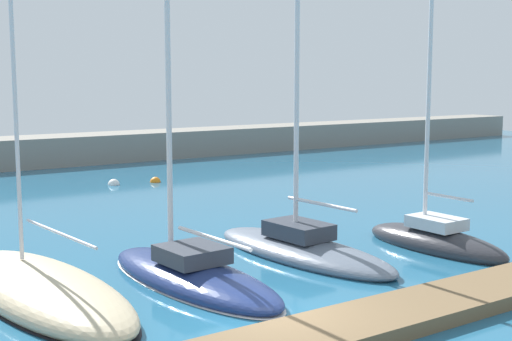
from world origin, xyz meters
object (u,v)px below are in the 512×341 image
sailboat_slate_fourth (301,247)px  mooring_buoy_orange (155,182)px  sailboat_charcoal_fifth (435,239)px  mooring_buoy_white (114,185)px  sailboat_navy_third (192,273)px  sailboat_sand_second (41,290)px

sailboat_slate_fourth → mooring_buoy_orange: 18.81m
sailboat_charcoal_fifth → mooring_buoy_white: bearing=8.6°
sailboat_navy_third → sailboat_charcoal_fifth: bearing=-100.8°
sailboat_slate_fourth → sailboat_charcoal_fifth: 5.01m
sailboat_sand_second → sailboat_slate_fourth: bearing=-97.2°
sailboat_sand_second → mooring_buoy_white: size_ratio=22.84×
mooring_buoy_white → sailboat_charcoal_fifth: bearing=-80.5°
sailboat_sand_second → sailboat_navy_third: bearing=-109.6°
sailboat_sand_second → sailboat_navy_third: size_ratio=1.11×
sailboat_navy_third → sailboat_sand_second: bearing=71.4°
mooring_buoy_orange → sailboat_navy_third: bearing=-113.5°
sailboat_sand_second → sailboat_slate_fourth: size_ratio=1.20×
sailboat_navy_third → sailboat_charcoal_fifth: 9.46m
sailboat_navy_third → mooring_buoy_orange: sailboat_navy_third is taller
sailboat_sand_second → sailboat_navy_third: 4.33m
sailboat_navy_third → mooring_buoy_white: 20.46m
sailboat_navy_third → mooring_buoy_orange: bearing=-27.1°
sailboat_navy_third → mooring_buoy_white: (5.91, 19.58, -0.32)m
sailboat_sand_second → sailboat_charcoal_fifth: (13.56, -2.30, 0.11)m
sailboat_navy_third → sailboat_slate_fourth: 4.80m
sailboat_slate_fourth → sailboat_charcoal_fifth: bearing=-116.5°
sailboat_sand_second → sailboat_slate_fourth: 8.94m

